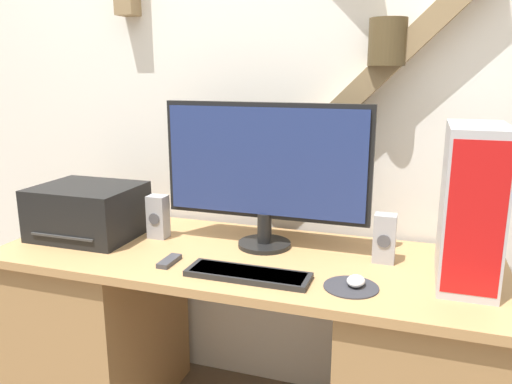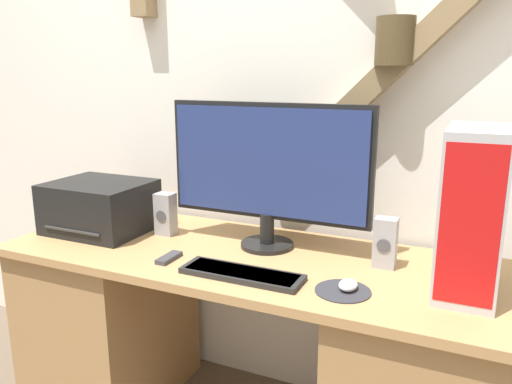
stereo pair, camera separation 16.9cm
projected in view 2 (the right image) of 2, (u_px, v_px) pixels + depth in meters
The scene contains 11 objects.
wall_back at pixel (284, 69), 1.95m from camera, with size 6.40×0.18×2.73m.
desk at pixel (244, 343), 1.85m from camera, with size 1.75×0.65×0.73m.
monitor at pixel (268, 167), 1.76m from camera, with size 0.75×0.19×0.52m.
keyboard at pixel (242, 274), 1.56m from camera, with size 0.39×0.12×0.02m.
mousepad at pixel (343, 291), 1.45m from camera, with size 0.16×0.16×0.00m.
mouse at pixel (348, 285), 1.46m from camera, with size 0.05×0.07×0.03m.
computer_tower at pixel (471, 211), 1.41m from camera, with size 0.16×0.33×0.48m.
printer at pixel (100, 207), 1.99m from camera, with size 0.38×0.32×0.20m.
speaker_left at pixel (166, 214), 1.95m from camera, with size 0.07×0.06×0.17m.
speaker_right at pixel (385, 243), 1.62m from camera, with size 0.07×0.06×0.17m.
remote_control at pixel (169, 258), 1.70m from camera, with size 0.04×0.11×0.02m.
Camera 2 is at (0.73, -1.17, 1.35)m, focal length 35.00 mm.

